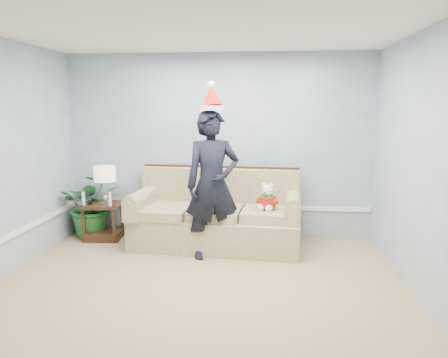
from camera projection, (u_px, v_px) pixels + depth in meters
name	position (u px, v px, depth m)	size (l,w,h in m)	color
room_shell	(188.00, 172.00, 3.97)	(4.54, 5.04, 2.74)	tan
wainscot_trim	(112.00, 228.00, 5.39)	(4.49, 4.99, 0.06)	white
sofa	(217.00, 219.00, 6.12)	(2.37, 1.16, 1.08)	brown
side_table	(104.00, 225.00, 6.42)	(0.60, 0.52, 0.54)	#342013
table_lamp	(105.00, 175.00, 6.24)	(0.31, 0.31, 0.56)	silver
candle_pair	(97.00, 199.00, 6.22)	(0.44, 0.05, 0.20)	silver
houseplant	(93.00, 205.00, 6.53)	(0.87, 0.75, 0.97)	#1D5A26
man	(212.00, 185.00, 5.54)	(0.69, 0.45, 1.90)	black
santa_hat	(212.00, 98.00, 5.38)	(0.40, 0.43, 0.36)	white
teddy_bear	(267.00, 200.00, 5.84)	(0.29, 0.29, 0.37)	white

